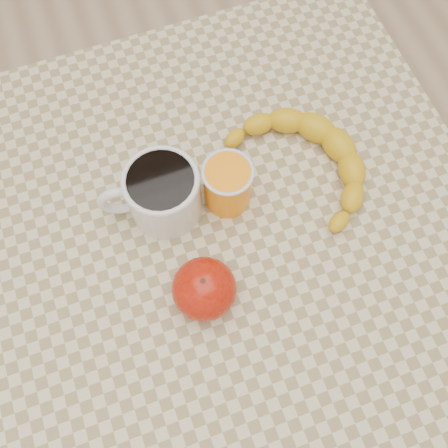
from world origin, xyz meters
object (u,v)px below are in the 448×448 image
object	(u,v)px
banana	(307,162)
apple	(204,289)
orange_juice_glass	(228,185)
coffee_mug	(161,193)
table	(224,248)

from	to	relation	value
banana	apple	bearing A→B (deg)	-163.81
orange_juice_glass	banana	world-z (taller)	orange_juice_glass
coffee_mug	table	bearing A→B (deg)	-42.24
coffee_mug	apple	bearing A→B (deg)	-85.65
coffee_mug	apple	size ratio (longest dim) A/B	1.53
table	apple	size ratio (longest dim) A/B	7.75
table	banana	bearing A→B (deg)	18.63
apple	banana	size ratio (longest dim) A/B	0.32
table	banana	xyz separation A→B (m)	(0.15, 0.05, 0.11)
orange_juice_glass	apple	bearing A→B (deg)	-121.88
apple	orange_juice_glass	bearing A→B (deg)	58.12
coffee_mug	apple	world-z (taller)	coffee_mug
apple	table	bearing A→B (deg)	55.21
orange_juice_glass	banana	size ratio (longest dim) A/B	0.27
table	coffee_mug	bearing A→B (deg)	137.76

